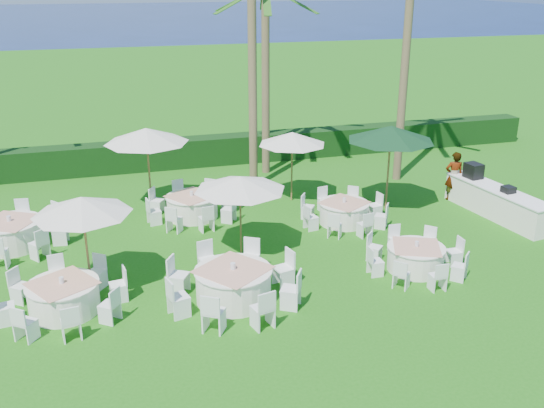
# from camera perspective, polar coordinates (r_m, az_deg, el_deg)

# --- Properties ---
(ground) EXTENTS (120.00, 120.00, 0.00)m
(ground) POSITION_cam_1_polar(r_m,az_deg,el_deg) (15.56, -3.70, -9.18)
(ground) COLOR #1B6311
(ground) RESTS_ON ground
(hedge) EXTENTS (34.00, 1.00, 1.20)m
(hedge) POSITION_cam_1_polar(r_m,az_deg,el_deg) (26.34, -9.48, 4.71)
(hedge) COLOR black
(hedge) RESTS_ON ground
(ocean) EXTENTS (260.00, 260.00, 0.00)m
(ocean) POSITION_cam_1_polar(r_m,az_deg,el_deg) (115.49, -15.32, 16.21)
(ocean) COLOR #061743
(ocean) RESTS_ON ground
(banquet_table_a) EXTENTS (3.07, 3.07, 0.93)m
(banquet_table_a) POSITION_cam_1_polar(r_m,az_deg,el_deg) (15.79, -19.02, -8.23)
(banquet_table_a) COLOR white
(banquet_table_a) RESTS_ON ground
(banquet_table_b) EXTENTS (3.43, 3.43, 1.03)m
(banquet_table_b) POSITION_cam_1_polar(r_m,az_deg,el_deg) (15.44, -3.65, -7.49)
(banquet_table_b) COLOR white
(banquet_table_b) RESTS_ON ground
(banquet_table_c) EXTENTS (2.80, 2.80, 0.86)m
(banquet_table_c) POSITION_cam_1_polar(r_m,az_deg,el_deg) (17.42, 13.36, -4.91)
(banquet_table_c) COLOR white
(banquet_table_c) RESTS_ON ground
(banquet_table_d) EXTENTS (3.31, 3.31, 0.99)m
(banquet_table_d) POSITION_cam_1_polar(r_m,az_deg,el_deg) (19.98, -23.34, -2.53)
(banquet_table_d) COLOR white
(banquet_table_d) RESTS_ON ground
(banquet_table_e) EXTENTS (3.10, 3.10, 0.94)m
(banquet_table_e) POSITION_cam_1_polar(r_m,az_deg,el_deg) (20.74, -7.52, -0.17)
(banquet_table_e) COLOR white
(banquet_table_e) RESTS_ON ground
(banquet_table_f) EXTENTS (2.90, 2.90, 0.88)m
(banquet_table_f) POSITION_cam_1_polar(r_m,az_deg,el_deg) (20.23, 6.77, -0.76)
(banquet_table_f) COLOR white
(banquet_table_f) RESTS_ON ground
(umbrella_a) EXTENTS (2.48, 2.48, 2.62)m
(umbrella_a) POSITION_cam_1_polar(r_m,az_deg,el_deg) (15.77, -17.47, -0.14)
(umbrella_a) COLOR brown
(umbrella_a) RESTS_ON ground
(umbrella_b) EXTENTS (2.67, 2.67, 2.39)m
(umbrella_b) POSITION_cam_1_polar(r_m,az_deg,el_deg) (17.32, -3.04, 1.97)
(umbrella_b) COLOR brown
(umbrella_b) RESTS_ON ground
(umbrella_c) EXTENTS (2.87, 2.87, 2.93)m
(umbrella_c) POSITION_cam_1_polar(r_m,az_deg,el_deg) (21.01, -11.74, 6.33)
(umbrella_c) COLOR brown
(umbrella_c) RESTS_ON ground
(umbrella_d) EXTENTS (2.43, 2.43, 2.56)m
(umbrella_d) POSITION_cam_1_polar(r_m,az_deg,el_deg) (21.57, 1.91, 6.20)
(umbrella_d) COLOR brown
(umbrella_d) RESTS_ON ground
(umbrella_green) EXTENTS (3.01, 3.01, 2.99)m
(umbrella_green) POSITION_cam_1_polar(r_m,az_deg,el_deg) (21.06, 11.12, 6.55)
(umbrella_green) COLOR brown
(umbrella_green) RESTS_ON ground
(buffet_table) EXTENTS (1.49, 4.39, 1.53)m
(buffet_table) POSITION_cam_1_polar(r_m,az_deg,el_deg) (22.00, 20.32, 0.26)
(buffet_table) COLOR white
(buffet_table) RESTS_ON ground
(staff_person) EXTENTS (0.74, 0.57, 1.82)m
(staff_person) POSITION_cam_1_polar(r_m,az_deg,el_deg) (23.01, 16.74, 2.54)
(staff_person) COLOR gray
(staff_person) RESTS_ON ground
(palm_c) EXTENTS (4.31, 4.33, 11.18)m
(palm_c) POSITION_cam_1_polar(r_m,az_deg,el_deg) (22.48, -1.90, 16.45)
(palm_c) COLOR brown
(palm_c) RESTS_ON ground
(palm_d) EXTENTS (4.29, 4.35, 7.40)m
(palm_d) POSITION_cam_1_polar(r_m,az_deg,el_deg) (24.53, -0.61, 12.27)
(palm_d) COLOR brown
(palm_d) RESTS_ON ground
(palm_e) EXTENTS (4.30, 4.34, 10.11)m
(palm_e) POSITION_cam_1_polar(r_m,az_deg,el_deg) (24.01, 12.59, 14.96)
(palm_e) COLOR brown
(palm_e) RESTS_ON ground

